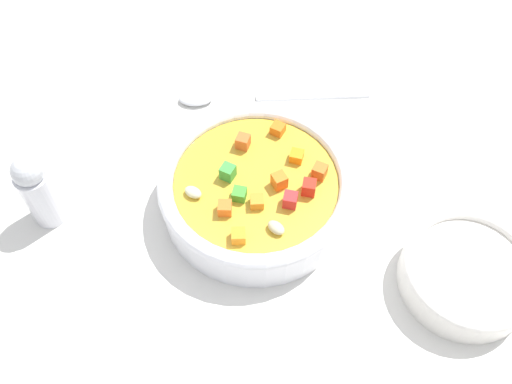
{
  "coord_description": "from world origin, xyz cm",
  "views": [
    {
      "loc": [
        -23.61,
        -19.62,
        47.66
      ],
      "look_at": [
        0.0,
        0.0,
        2.21
      ],
      "focal_mm": 39.35,
      "sensor_mm": 36.0,
      "label": 1
    }
  ],
  "objects_px": {
    "spoon": "(255,96)",
    "pepper_shaker": "(38,190)",
    "soup_bowl_main": "(256,190)",
    "side_bowl_small": "(467,274)"
  },
  "relations": [
    {
      "from": "spoon",
      "to": "pepper_shaker",
      "type": "height_order",
      "value": "pepper_shaker"
    },
    {
      "from": "spoon",
      "to": "pepper_shaker",
      "type": "bearing_deg",
      "value": 35.46
    },
    {
      "from": "soup_bowl_main",
      "to": "pepper_shaker",
      "type": "bearing_deg",
      "value": 133.16
    },
    {
      "from": "side_bowl_small",
      "to": "pepper_shaker",
      "type": "xyz_separation_m",
      "value": [
        -0.19,
        0.35,
        0.03
      ]
    },
    {
      "from": "soup_bowl_main",
      "to": "spoon",
      "type": "height_order",
      "value": "soup_bowl_main"
    },
    {
      "from": "soup_bowl_main",
      "to": "spoon",
      "type": "xyz_separation_m",
      "value": [
        0.11,
        0.09,
        -0.02
      ]
    },
    {
      "from": "side_bowl_small",
      "to": "soup_bowl_main",
      "type": "bearing_deg",
      "value": 105.31
    },
    {
      "from": "pepper_shaker",
      "to": "soup_bowl_main",
      "type": "bearing_deg",
      "value": -46.84
    },
    {
      "from": "soup_bowl_main",
      "to": "spoon",
      "type": "distance_m",
      "value": 0.15
    },
    {
      "from": "pepper_shaker",
      "to": "spoon",
      "type": "bearing_deg",
      "value": -12.46
    }
  ]
}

